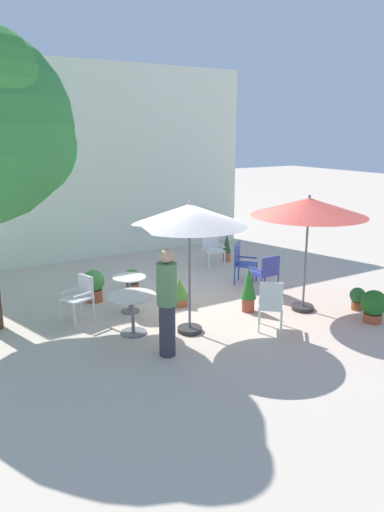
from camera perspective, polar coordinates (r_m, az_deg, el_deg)
ground_plane at (r=9.82m, az=0.52°, el=-6.11°), size 60.00×60.00×0.00m
villa_facade at (r=13.69m, az=-10.55°, el=10.81°), size 8.77×0.30×5.25m
patio_umbrella_0 at (r=8.10m, az=-0.29°, el=4.72°), size 1.99×1.99×2.35m
patio_umbrella_1 at (r=9.44m, az=13.64°, el=5.54°), size 2.21×2.21×2.30m
cafe_table_0 at (r=9.52m, az=-7.38°, el=-3.74°), size 0.65×0.65×0.72m
cafe_table_1 at (r=8.50m, az=-7.04°, el=-5.95°), size 0.84×0.84×0.72m
patio_chair_0 at (r=12.62m, az=2.41°, el=1.10°), size 0.56×0.57×0.93m
patio_chair_1 at (r=9.24m, az=-13.06°, el=-4.48°), size 0.58×0.56×0.86m
patio_chair_2 at (r=10.53m, az=8.74°, el=-1.80°), size 0.50×0.49×0.89m
patio_chair_3 at (r=11.28m, az=5.96°, el=-0.53°), size 0.66×0.66×0.96m
patio_chair_4 at (r=8.66m, az=9.30°, el=-5.47°), size 0.63×0.63×0.94m
potted_plant_0 at (r=10.18m, az=18.96°, el=-4.66°), size 0.31×0.31×0.45m
potted_plant_1 at (r=9.85m, az=-1.54°, el=-4.16°), size 0.43×0.43×0.57m
potted_plant_2 at (r=10.85m, az=-7.08°, el=-2.78°), size 0.34×0.34×0.48m
potted_plant_3 at (r=13.21m, az=4.12°, el=1.07°), size 0.23×0.23×0.78m
potted_plant_4 at (r=9.62m, az=20.68°, el=-5.46°), size 0.48×0.48×0.61m
potted_plant_5 at (r=10.26m, az=-11.54°, el=-3.31°), size 0.46×0.46×0.68m
potted_plant_6 at (r=9.53m, az=6.70°, el=-3.70°), size 0.31×0.31×0.91m
standing_person at (r=7.52m, az=-2.98°, el=-5.34°), size 0.38×0.38×1.75m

